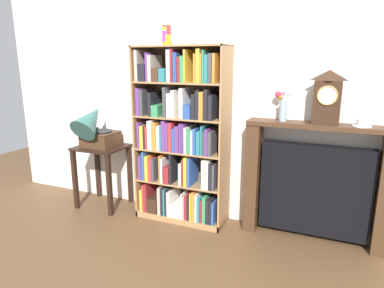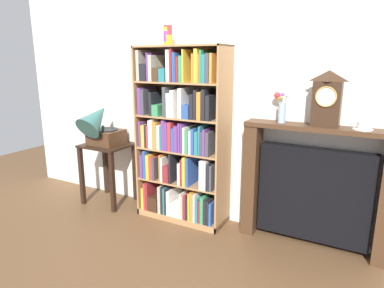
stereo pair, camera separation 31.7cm
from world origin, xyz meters
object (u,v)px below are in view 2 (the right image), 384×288
at_px(flower_vase, 281,107).
at_px(cup_stack, 168,36).
at_px(gramophone, 100,126).
at_px(mantel_clock, 327,99).
at_px(bookshelf, 181,142).
at_px(side_table_left, 108,160).
at_px(fireplace_mantel, 314,188).
at_px(teacup_with_saucer, 363,126).

bearing_deg(flower_vase, cup_stack, -176.21).
relative_size(gramophone, mantel_clock, 1.18).
xyz_separation_m(cup_stack, flower_vase, (1.10, 0.07, -0.62)).
distance_m(cup_stack, mantel_clock, 1.55).
relative_size(bookshelf, side_table_left, 2.52).
height_order(cup_stack, gramophone, cup_stack).
xyz_separation_m(fireplace_mantel, teacup_with_saucer, (0.32, -0.02, 0.58)).
relative_size(side_table_left, fireplace_mantel, 0.56).
distance_m(cup_stack, teacup_with_saucer, 1.89).
bearing_deg(gramophone, mantel_clock, 5.04).
xyz_separation_m(cup_stack, gramophone, (-0.81, -0.14, -0.92)).
distance_m(mantel_clock, teacup_with_saucer, 0.35).
xyz_separation_m(fireplace_mantel, flower_vase, (-0.32, -0.01, 0.69)).
bearing_deg(fireplace_mantel, cup_stack, -176.54).
xyz_separation_m(cup_stack, teacup_with_saucer, (1.74, 0.07, -0.73)).
bearing_deg(fireplace_mantel, teacup_with_saucer, -3.39).
relative_size(bookshelf, cup_stack, 9.50).
relative_size(bookshelf, mantel_clock, 3.89).
bearing_deg(bookshelf, fireplace_mantel, 4.31).
bearing_deg(bookshelf, flower_vase, 4.97).
relative_size(mantel_clock, teacup_with_saucer, 3.00).
bearing_deg(teacup_with_saucer, mantel_clock, -179.51).
height_order(bookshelf, fireplace_mantel, bookshelf).
bearing_deg(teacup_with_saucer, fireplace_mantel, 176.61).
height_order(side_table_left, teacup_with_saucer, teacup_with_saucer).
height_order(fireplace_mantel, teacup_with_saucer, teacup_with_saucer).
distance_m(gramophone, flower_vase, 1.94).
bearing_deg(cup_stack, side_table_left, -176.33).
bearing_deg(flower_vase, mantel_clock, -1.36).
xyz_separation_m(bookshelf, flower_vase, (0.95, 0.08, 0.40)).
bearing_deg(flower_vase, fireplace_mantel, 2.32).
xyz_separation_m(bookshelf, mantel_clock, (1.32, 0.07, 0.49)).
bearing_deg(teacup_with_saucer, side_table_left, -177.34).
xyz_separation_m(bookshelf, teacup_with_saucer, (1.60, 0.08, 0.29)).
height_order(side_table_left, mantel_clock, mantel_clock).
xyz_separation_m(gramophone, mantel_clock, (2.27, 0.20, 0.39)).
bearing_deg(mantel_clock, bookshelf, -176.76).
xyz_separation_m(bookshelf, gramophone, (-0.95, -0.13, 0.10)).
relative_size(cup_stack, teacup_with_saucer, 1.23).
height_order(cup_stack, fireplace_mantel, cup_stack).
bearing_deg(teacup_with_saucer, gramophone, -175.46).
height_order(gramophone, fireplace_mantel, gramophone).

